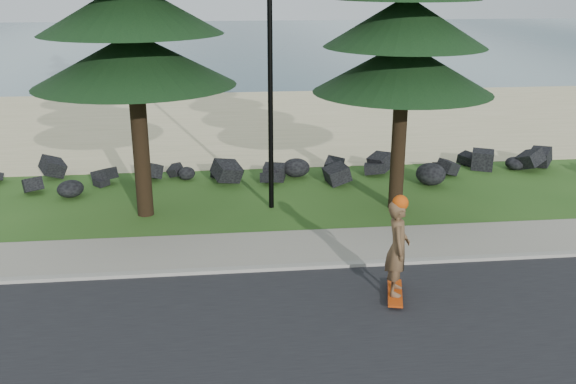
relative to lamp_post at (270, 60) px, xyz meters
name	(u,v)px	position (x,y,z in m)	size (l,w,h in m)	color
ground	(283,253)	(0.00, -3.20, -4.13)	(160.00, 160.00, 0.00)	#285219
road	(309,360)	(0.00, -7.70, -4.12)	(160.00, 7.00, 0.02)	black
kerb	(287,268)	(0.00, -4.10, -4.08)	(160.00, 0.20, 0.10)	#9E9A8E
sidewalk	(282,248)	(0.00, -3.00, -4.09)	(160.00, 2.00, 0.08)	gray
beach_sand	(250,121)	(0.00, 11.30, -4.13)	(160.00, 15.00, 0.01)	tan
ocean	(230,41)	(0.00, 47.80, -4.13)	(160.00, 58.00, 0.01)	#2F4F5B
seawall_boulders	(265,181)	(0.00, 2.40, -4.13)	(60.00, 2.40, 1.10)	black
lamp_post	(270,60)	(0.00, 0.00, 0.00)	(0.25, 0.14, 8.14)	black
skateboarder	(398,248)	(2.06, -5.66, -3.02)	(0.64, 1.22, 2.21)	#B93A0A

